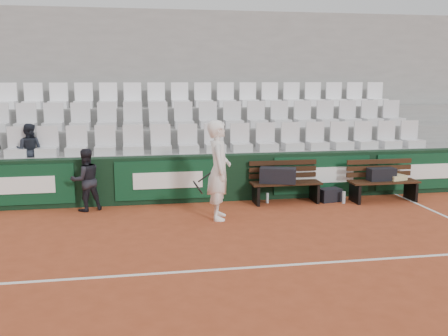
# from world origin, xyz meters

# --- Properties ---
(ground) EXTENTS (80.00, 80.00, 0.00)m
(ground) POSITION_xyz_m (0.00, 0.00, 0.00)
(ground) COLOR #A54525
(ground) RESTS_ON ground
(court_baseline) EXTENTS (18.00, 0.06, 0.01)m
(court_baseline) POSITION_xyz_m (0.00, 0.00, 0.00)
(court_baseline) COLOR white
(court_baseline) RESTS_ON ground
(back_barrier) EXTENTS (18.00, 0.34, 1.00)m
(back_barrier) POSITION_xyz_m (0.07, 3.99, 0.50)
(back_barrier) COLOR black
(back_barrier) RESTS_ON ground
(grandstand_tier_front) EXTENTS (18.00, 0.95, 1.00)m
(grandstand_tier_front) POSITION_xyz_m (0.00, 4.62, 0.50)
(grandstand_tier_front) COLOR gray
(grandstand_tier_front) RESTS_ON ground
(grandstand_tier_mid) EXTENTS (18.00, 0.95, 1.45)m
(grandstand_tier_mid) POSITION_xyz_m (0.00, 5.58, 0.72)
(grandstand_tier_mid) COLOR gray
(grandstand_tier_mid) RESTS_ON ground
(grandstand_tier_back) EXTENTS (18.00, 0.95, 1.90)m
(grandstand_tier_back) POSITION_xyz_m (0.00, 6.53, 0.95)
(grandstand_tier_back) COLOR gray
(grandstand_tier_back) RESTS_ON ground
(grandstand_rear_wall) EXTENTS (18.00, 0.30, 4.40)m
(grandstand_rear_wall) POSITION_xyz_m (0.00, 7.15, 2.20)
(grandstand_rear_wall) COLOR gray
(grandstand_rear_wall) RESTS_ON ground
(seat_row_front) EXTENTS (11.90, 0.44, 0.63)m
(seat_row_front) POSITION_xyz_m (0.00, 4.45, 1.31)
(seat_row_front) COLOR silver
(seat_row_front) RESTS_ON grandstand_tier_front
(seat_row_mid) EXTENTS (11.90, 0.44, 0.63)m
(seat_row_mid) POSITION_xyz_m (0.00, 5.40, 1.77)
(seat_row_mid) COLOR silver
(seat_row_mid) RESTS_ON grandstand_tier_mid
(seat_row_back) EXTENTS (11.90, 0.44, 0.63)m
(seat_row_back) POSITION_xyz_m (0.00, 6.35, 2.21)
(seat_row_back) COLOR white
(seat_row_back) RESTS_ON grandstand_tier_back
(bench_left) EXTENTS (1.50, 0.56, 0.45)m
(bench_left) POSITION_xyz_m (2.28, 3.52, 0.23)
(bench_left) COLOR black
(bench_left) RESTS_ON ground
(bench_right) EXTENTS (1.50, 0.56, 0.45)m
(bench_right) POSITION_xyz_m (4.40, 3.31, 0.23)
(bench_right) COLOR #371F10
(bench_right) RESTS_ON ground
(sports_bag_left) EXTENTS (0.82, 0.55, 0.32)m
(sports_bag_left) POSITION_xyz_m (2.09, 3.48, 0.61)
(sports_bag_left) COLOR black
(sports_bag_left) RESTS_ON bench_left
(sports_bag_right) EXTENTS (0.59, 0.28, 0.27)m
(sports_bag_right) POSITION_xyz_m (4.36, 3.34, 0.59)
(sports_bag_right) COLOR black
(sports_bag_right) RESTS_ON bench_right
(towel) EXTENTS (0.44, 0.37, 0.11)m
(towel) POSITION_xyz_m (4.71, 3.35, 0.50)
(towel) COLOR #CDC284
(towel) RESTS_ON bench_right
(sports_bag_ground) EXTENTS (0.51, 0.37, 0.28)m
(sports_bag_ground) POSITION_xyz_m (3.26, 3.48, 0.14)
(sports_bag_ground) COLOR black
(sports_bag_ground) RESTS_ON ground
(water_bottle_near) EXTENTS (0.06, 0.06, 0.22)m
(water_bottle_near) POSITION_xyz_m (1.89, 3.56, 0.11)
(water_bottle_near) COLOR silver
(water_bottle_near) RESTS_ON ground
(water_bottle_far) EXTENTS (0.07, 0.07, 0.26)m
(water_bottle_far) POSITION_xyz_m (3.48, 3.25, 0.13)
(water_bottle_far) COLOR #AEBCC5
(water_bottle_far) RESTS_ON ground
(tennis_player) EXTENTS (0.77, 0.74, 1.87)m
(tennis_player) POSITION_xyz_m (0.67, 2.56, 0.93)
(tennis_player) COLOR white
(tennis_player) RESTS_ON ground
(ball_kid) EXTENTS (0.75, 0.68, 1.26)m
(ball_kid) POSITION_xyz_m (-1.85, 3.59, 0.63)
(ball_kid) COLOR black
(ball_kid) RESTS_ON ground
(spectator_c) EXTENTS (0.62, 0.52, 1.15)m
(spectator_c) POSITION_xyz_m (-3.07, 4.50, 1.57)
(spectator_c) COLOR black
(spectator_c) RESTS_ON grandstand_tier_front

